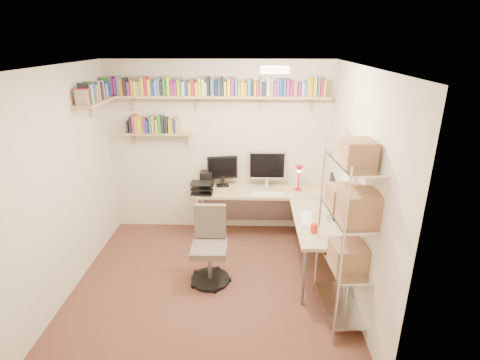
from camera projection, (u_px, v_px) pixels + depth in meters
name	position (u px, v px, depth m)	size (l,w,h in m)	color
ground	(211.00, 284.00, 4.49)	(3.20, 3.20, 0.00)	#4F2B21
room_shell	(207.00, 161.00, 3.94)	(3.24, 3.04, 2.52)	beige
wall_shelves	(185.00, 97.00, 5.00)	(3.12, 1.09, 0.80)	tan
corner_desk	(267.00, 197.00, 5.12)	(1.95, 1.90, 1.27)	tan
office_chair	(210.00, 251.00, 4.45)	(0.49, 0.50, 0.93)	black
wire_rack	(351.00, 215.00, 3.53)	(0.45, 0.81, 1.92)	silver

